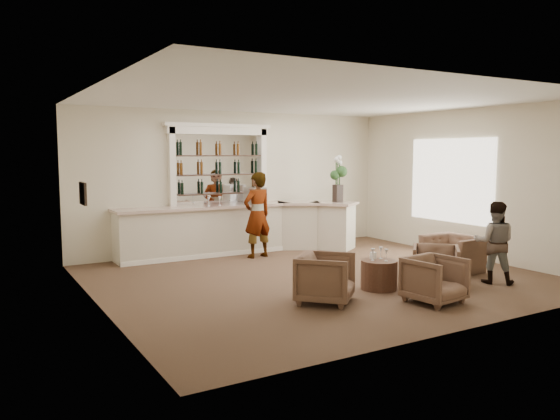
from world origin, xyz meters
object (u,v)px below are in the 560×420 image
Objects in this scene: armchair_center at (435,280)px; armchair_far at (454,253)px; armchair_left at (326,278)px; armchair_right at (435,266)px; flower_vase at (338,176)px; guest at (495,242)px; sommelier at (257,215)px; cocktail_table at (379,275)px; bar_counter at (241,229)px; espresso_machine at (255,196)px.

armchair_center is 0.75× the size of armchair_far.
armchair_right is at bearing -46.76° from armchair_left.
armchair_center is 5.15m from flower_vase.
guest is at bearing -85.79° from flower_vase.
armchair_center is at bearing 89.32° from sommelier.
armchair_far reaches higher than cocktail_table.
armchair_center reaches higher than armchair_far.
bar_counter is 3.89× the size of guest.
armchair_center is 0.72× the size of flower_vase.
armchair_right is (0.97, -0.35, 0.11)m from cocktail_table.
sommelier reaches higher than armchair_center.
armchair_right is 0.71× the size of flower_vase.
espresso_machine reaches higher than cocktail_table.
armchair_right is (0.80, 0.75, -0.00)m from armchair_center.
armchair_right is at bearing 35.68° from armchair_center.
bar_counter is at bearing 170.33° from espresso_machine.
armchair_right is 1.77× the size of espresso_machine.
bar_counter is 7.22× the size of armchair_right.
sommelier is 1.71× the size of flower_vase.
armchair_far is (1.28, 0.73, -0.01)m from armchair_right.
armchair_far is at bearing -81.06° from flower_vase.
armchair_far is (2.25, 0.38, 0.10)m from cocktail_table.
cocktail_table is 0.56× the size of flower_vase.
cocktail_table is 0.74× the size of armchair_left.
armchair_left is (-1.28, -0.24, 0.14)m from cocktail_table.
sommelier is at bearing 90.16° from armchair_center.
guest reaches higher than armchair_left.
sommelier is 4.77m from armchair_center.
armchair_right is at bearing -69.51° from espresso_machine.
armchair_right is (-1.09, 0.35, -0.38)m from guest.
flower_vase reaches higher than bar_counter.
bar_counter is 4.84m from armchair_right.
sommelier reaches higher than espresso_machine.
espresso_machine reaches higher than guest.
flower_vase reaches higher than armchair_right.
cocktail_table is (0.55, -4.23, -0.32)m from bar_counter.
armchair_right is 1.47m from armchair_far.
guest is 1.32× the size of flower_vase.
flower_vase reaches higher than armchair_far.
flower_vase is (0.77, 3.94, 1.41)m from armchair_right.
armchair_far is (3.53, 0.61, -0.04)m from armchair_left.
espresso_machine reaches higher than armchair_right.
espresso_machine reaches higher than armchair_far.
sommelier is 4.97m from guest.
cocktail_table is at bearing -154.68° from armchair_right.
armchair_far is (2.08, 1.48, -0.02)m from armchair_center.
guest is 1.38× the size of armchair_far.
flower_vase is at bearing -175.36° from armchair_far.
espresso_machine reaches higher than bar_counter.
cocktail_table is 1.04m from armchair_right.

